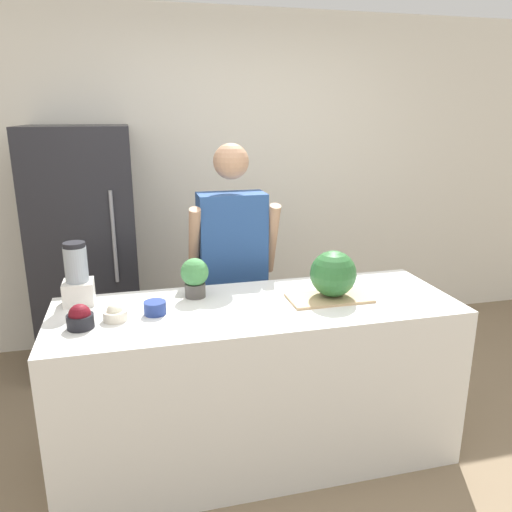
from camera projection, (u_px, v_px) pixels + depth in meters
The scene contains 12 objects.
ground_plane at pixel (276, 498), 2.46m from camera, with size 14.00×14.00×0.00m, color #7F6B51.
wall_back at pixel (206, 181), 4.02m from camera, with size 8.00×0.06×2.60m.
counter_island at pixel (258, 381), 2.68m from camera, with size 2.07×0.72×0.88m.
refrigerator at pixel (86, 252), 3.56m from camera, with size 0.70×0.68×1.75m.
person at pixel (233, 273), 3.17m from camera, with size 0.56×0.26×1.66m.
cutting_board at pixel (329, 298), 2.63m from camera, with size 0.43×0.23×0.01m.
watermelon at pixel (333, 274), 2.61m from camera, with size 0.24×0.24×0.24m.
bowl_cherries at pixel (80, 318), 2.27m from camera, with size 0.12×0.12×0.11m.
bowl_cream at pixel (115, 313), 2.36m from camera, with size 0.12×0.12×0.09m.
bowl_small_blue at pixel (155, 308), 2.43m from camera, with size 0.11×0.11×0.06m.
blender at pixel (77, 278), 2.54m from camera, with size 0.15×0.15×0.32m.
potted_plant at pixel (195, 276), 2.64m from camera, with size 0.15×0.15×0.21m.
Camera 1 is at (-0.59, -1.95, 1.83)m, focal length 35.00 mm.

